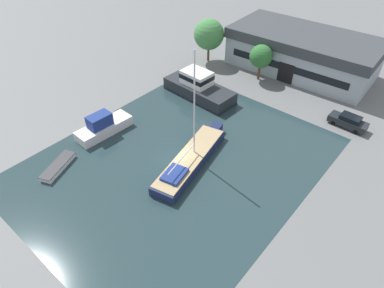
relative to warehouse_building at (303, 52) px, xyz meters
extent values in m
plane|color=slate|center=(0.00, -28.42, -2.93)|extent=(440.00, 440.00, 0.00)
cube|color=#23383D|center=(0.00, -28.42, -2.93)|extent=(25.99, 32.31, 0.01)
cube|color=#99A8B2|center=(0.00, 0.00, -0.79)|extent=(21.62, 11.35, 4.28)
cube|color=#383D42|center=(0.00, 0.00, 2.11)|extent=(22.27, 11.69, 1.52)
cube|color=black|center=(0.22, -5.25, -1.44)|extent=(2.40, 0.16, 2.99)
cube|color=black|center=(0.22, -5.24, -0.58)|extent=(18.01, 0.79, 1.07)
cylinder|color=brown|center=(-3.26, -6.83, -1.73)|extent=(0.38, 0.38, 2.40)
sphere|color=#2D6B33|center=(-3.26, -6.83, 0.72)|extent=(3.33, 3.33, 3.33)
cylinder|color=brown|center=(-12.82, -6.90, -1.60)|extent=(0.37, 0.37, 2.66)
sphere|color=#428447|center=(-12.82, -6.90, 1.52)|extent=(4.78, 4.78, 4.78)
cube|color=#1E2328|center=(11.51, -10.08, -2.25)|extent=(4.58, 1.81, 0.80)
cube|color=black|center=(11.69, -10.09, -1.57)|extent=(2.39, 1.56, 0.56)
cube|color=black|center=(10.50, -10.06, -1.60)|extent=(0.07, 1.38, 0.45)
cylinder|color=black|center=(10.09, -10.82, -2.63)|extent=(0.60, 0.21, 0.60)
cylinder|color=black|center=(10.12, -9.29, -2.63)|extent=(0.60, 0.21, 0.60)
cylinder|color=black|center=(12.91, -10.87, -2.63)|extent=(0.60, 0.21, 0.60)
cylinder|color=black|center=(12.94, -9.35, -2.63)|extent=(0.60, 0.21, 0.60)
cube|color=#19234C|center=(1.27, -27.80, -2.41)|extent=(5.16, 12.14, 1.03)
cube|color=#19234C|center=(-0.09, -21.42, -2.41)|extent=(1.46, 1.43, 1.03)
cube|color=tan|center=(1.27, -27.80, -1.86)|extent=(4.95, 11.66, 0.08)
cylinder|color=silver|center=(1.09, -26.93, 4.01)|extent=(0.16, 0.16, 11.65)
cylinder|color=silver|center=(1.64, -29.53, -0.72)|extent=(1.23, 5.23, 0.12)
cube|color=navy|center=(1.95, -30.98, -1.67)|extent=(2.42, 2.95, 0.30)
cube|color=#23282D|center=(-6.89, -16.38, -2.06)|extent=(10.45, 4.44, 1.73)
cube|color=black|center=(-6.89, -16.38, -2.79)|extent=(10.55, 4.53, 0.18)
cube|color=white|center=(-7.40, -16.36, -0.26)|extent=(4.04, 3.02, 1.87)
cube|color=black|center=(-7.40, -16.36, -0.07)|extent=(4.12, 3.10, 0.60)
cube|color=white|center=(-8.96, -37.44, -2.68)|extent=(2.88, 4.64, 0.50)
cube|color=#333338|center=(-8.96, -37.44, -2.39)|extent=(3.02, 4.84, 0.08)
cube|color=silver|center=(-10.25, -30.20, -2.33)|extent=(2.73, 7.00, 1.19)
cube|color=navy|center=(-10.28, -30.61, -0.99)|extent=(1.81, 2.84, 1.50)
camera|label=1|loc=(19.07, -48.35, 22.27)|focal=32.00mm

